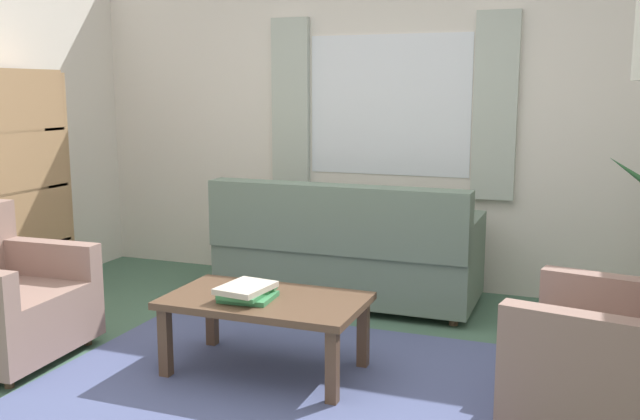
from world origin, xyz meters
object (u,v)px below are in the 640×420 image
at_px(couch, 346,254).
at_px(book_stack_on_table, 247,292).
at_px(bookshelf, 13,185).
at_px(armchair_right, 621,356).
at_px(coffee_table, 266,307).

height_order(couch, book_stack_on_table, couch).
relative_size(couch, bookshelf, 1.10).
bearing_deg(bookshelf, couch, 112.80).
bearing_deg(bookshelf, book_stack_on_table, 75.56).
bearing_deg(book_stack_on_table, bookshelf, 165.56).
relative_size(armchair_right, coffee_table, 0.89).
bearing_deg(bookshelf, armchair_right, 83.08).
bearing_deg(coffee_table, bookshelf, 167.66).
xyz_separation_m(couch, book_stack_on_table, (-0.07, -1.48, 0.11)).
bearing_deg(armchair_right, book_stack_on_table, -77.43).
height_order(couch, armchair_right, couch).
distance_m(coffee_table, book_stack_on_table, 0.14).
bearing_deg(book_stack_on_table, couch, 87.13).
bearing_deg(armchair_right, couch, -116.96).
bearing_deg(coffee_table, armchair_right, -0.19).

